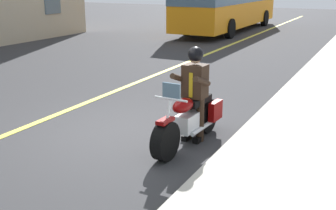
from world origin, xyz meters
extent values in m
plane|color=#333335|center=(0.00, 0.00, 0.00)|extent=(80.00, 80.00, 0.00)
cube|color=#E5DB4C|center=(0.00, -2.00, 0.01)|extent=(60.00, 0.16, 0.01)
cylinder|color=black|center=(0.72, 1.24, 0.33)|extent=(0.67, 0.23, 0.66)
cylinder|color=black|center=(-0.82, 1.33, 0.33)|extent=(0.67, 0.23, 0.66)
cube|color=silver|center=(-0.07, 1.29, 0.42)|extent=(0.57, 0.31, 0.32)
ellipsoid|color=#720505|center=(0.12, 1.28, 0.78)|extent=(0.57, 0.31, 0.24)
cube|color=black|center=(-0.42, 1.30, 0.74)|extent=(0.71, 0.32, 0.12)
cube|color=#720505|center=(-0.76, 1.54, 0.48)|extent=(0.41, 0.14, 0.36)
cube|color=#720505|center=(-0.79, 1.10, 0.48)|extent=(0.41, 0.14, 0.36)
cylinder|color=silver|center=(0.70, 1.25, 0.60)|extent=(0.35, 0.07, 0.76)
cylinder|color=silver|center=(0.54, 1.25, 1.00)|extent=(0.07, 0.60, 0.04)
cube|color=#720505|center=(0.72, 1.24, 0.68)|extent=(0.37, 0.18, 0.06)
cylinder|color=silver|center=(-0.37, 1.46, 0.26)|extent=(0.90, 0.13, 0.08)
cube|color=slate|center=(0.52, 1.26, 1.12)|extent=(0.06, 0.32, 0.28)
cylinder|color=black|center=(-0.32, 1.42, 0.42)|extent=(0.14, 0.14, 0.84)
cube|color=black|center=(-0.26, 1.42, 0.05)|extent=(0.27, 0.12, 0.10)
cylinder|color=black|center=(-0.33, 1.18, 0.42)|extent=(0.14, 0.14, 0.84)
cube|color=black|center=(-0.27, 1.18, 0.05)|extent=(0.27, 0.12, 0.10)
cube|color=black|center=(-0.32, 1.30, 1.12)|extent=(0.34, 0.42, 0.60)
cube|color=#B28C14|center=(-0.16, 1.29, 1.08)|extent=(0.03, 0.07, 0.44)
cylinder|color=black|center=(-0.13, 1.51, 1.18)|extent=(0.56, 0.13, 0.28)
cylinder|color=black|center=(-0.16, 1.07, 1.18)|extent=(0.56, 0.13, 0.28)
sphere|color=tan|center=(-0.32, 1.30, 1.55)|extent=(0.22, 0.22, 0.22)
sphere|color=black|center=(-0.32, 1.30, 1.60)|extent=(0.28, 0.28, 0.28)
cube|color=orange|center=(-17.33, -4.00, 1.77)|extent=(11.00, 2.50, 2.85)
cylinder|color=black|center=(-20.93, -5.20, 0.50)|extent=(1.00, 0.30, 1.00)
cylinder|color=black|center=(-20.93, -2.80, 0.50)|extent=(1.00, 0.30, 1.00)
cylinder|color=black|center=(-14.13, -5.20, 0.50)|extent=(1.00, 0.30, 1.00)
cylinder|color=black|center=(-14.13, -2.80, 0.50)|extent=(1.00, 0.30, 1.00)
camera|label=1|loc=(6.38, 4.20, 2.85)|focal=44.76mm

